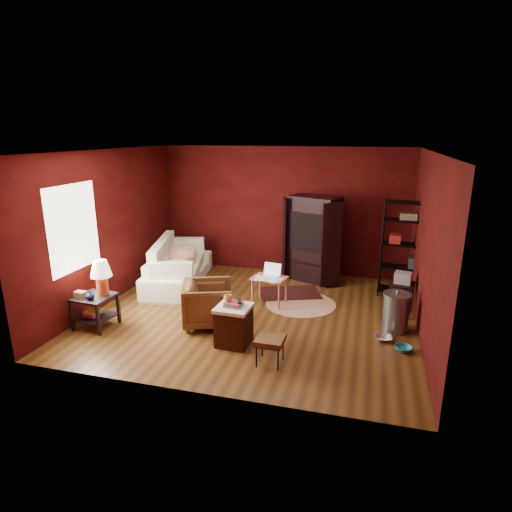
{
  "coord_description": "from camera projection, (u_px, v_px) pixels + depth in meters",
  "views": [
    {
      "loc": [
        1.88,
        -6.74,
        3.09
      ],
      "look_at": [
        0.0,
        0.2,
        1.0
      ],
      "focal_mm": 30.0,
      "sensor_mm": 36.0,
      "label": 1
    }
  ],
  "objects": [
    {
      "name": "room",
      "position": [
        250.0,
        236.0,
        7.18
      ],
      "size": [
        5.54,
        5.04,
        2.84
      ],
      "color": "brown",
      "rests_on": "ground"
    },
    {
      "name": "sofa",
      "position": [
        178.0,
        265.0,
        8.86
      ],
      "size": [
        0.94,
        2.33,
        0.89
      ],
      "primitive_type": "imported",
      "rotation": [
        0.0,
        0.0,
        1.7
      ],
      "color": "white",
      "rests_on": "ground"
    },
    {
      "name": "armchair",
      "position": [
        208.0,
        302.0,
        7.04
      ],
      "size": [
        0.96,
        0.99,
        0.81
      ],
      "primitive_type": "imported",
      "rotation": [
        0.0,
        0.0,
        1.92
      ],
      "color": "black",
      "rests_on": "ground"
    },
    {
      "name": "pet_bowl_steel",
      "position": [
        384.0,
        332.0,
        6.56
      ],
      "size": [
        0.27,
        0.1,
        0.26
      ],
      "primitive_type": "imported",
      "rotation": [
        0.0,
        0.0,
        0.15
      ],
      "color": "silver",
      "rests_on": "ground"
    },
    {
      "name": "pet_bowl_turquoise",
      "position": [
        404.0,
        344.0,
        6.23
      ],
      "size": [
        0.25,
        0.17,
        0.24
      ],
      "primitive_type": "imported",
      "rotation": [
        0.0,
        0.0,
        -0.43
      ],
      "color": "teal",
      "rests_on": "ground"
    },
    {
      "name": "vase",
      "position": [
        90.0,
        295.0,
        6.74
      ],
      "size": [
        0.18,
        0.18,
        0.14
      ],
      "primitive_type": "imported",
      "rotation": [
        0.0,
        0.0,
        -0.32
      ],
      "color": "#0C113E",
      "rests_on": "side_table"
    },
    {
      "name": "mug",
      "position": [
        228.0,
        297.0,
        6.31
      ],
      "size": [
        0.13,
        0.1,
        0.13
      ],
      "primitive_type": "imported",
      "rotation": [
        0.0,
        0.0,
        -0.03
      ],
      "color": "#E1CA6E",
      "rests_on": "hamper"
    },
    {
      "name": "side_table",
      "position": [
        98.0,
        288.0,
        6.9
      ],
      "size": [
        0.6,
        0.6,
        1.12
      ],
      "rotation": [
        0.0,
        0.0,
        -0.07
      ],
      "color": "black",
      "rests_on": "ground"
    },
    {
      "name": "sofa_cushions",
      "position": [
        177.0,
        265.0,
        8.87
      ],
      "size": [
        1.36,
        2.23,
        0.88
      ],
      "rotation": [
        0.0,
        0.0,
        0.27
      ],
      "color": "white",
      "rests_on": "sofa"
    },
    {
      "name": "hamper",
      "position": [
        234.0,
        325.0,
        6.39
      ],
      "size": [
        0.52,
        0.52,
        0.7
      ],
      "rotation": [
        0.0,
        0.0,
        -0.05
      ],
      "color": "#3C1B0D",
      "rests_on": "ground"
    },
    {
      "name": "footstool",
      "position": [
        270.0,
        341.0,
        5.85
      ],
      "size": [
        0.39,
        0.39,
        0.39
      ],
      "rotation": [
        0.0,
        0.0,
        -0.02
      ],
      "color": "black",
      "rests_on": "ground"
    },
    {
      "name": "rug_round",
      "position": [
        301.0,
        304.0,
        7.98
      ],
      "size": [
        1.65,
        1.65,
        0.01
      ],
      "rotation": [
        0.0,
        0.0,
        0.32
      ],
      "color": "beige",
      "rests_on": "ground"
    },
    {
      "name": "rug_oriental",
      "position": [
        290.0,
        293.0,
        8.5
      ],
      "size": [
        1.38,
        1.15,
        0.01
      ],
      "rotation": [
        0.0,
        0.0,
        0.36
      ],
      "color": "#471513",
      "rests_on": "ground"
    },
    {
      "name": "laptop_desk",
      "position": [
        270.0,
        280.0,
        7.86
      ],
      "size": [
        0.68,
        0.56,
        0.76
      ],
      "rotation": [
        0.0,
        0.0,
        -0.17
      ],
      "color": "#D37360",
      "rests_on": "ground"
    },
    {
      "name": "tv_armoire",
      "position": [
        313.0,
        237.0,
        9.04
      ],
      "size": [
        1.32,
        1.07,
        1.81
      ],
      "rotation": [
        0.0,
        0.0,
        -0.4
      ],
      "color": "black",
      "rests_on": "ground"
    },
    {
      "name": "wire_shelving",
      "position": [
        406.0,
        245.0,
        8.13
      ],
      "size": [
        0.93,
        0.46,
        1.85
      ],
      "rotation": [
        0.0,
        0.0,
        -0.07
      ],
      "color": "black",
      "rests_on": "ground"
    },
    {
      "name": "small_stand",
      "position": [
        402.0,
        283.0,
        7.38
      ],
      "size": [
        0.46,
        0.46,
        0.77
      ],
      "rotation": [
        0.0,
        0.0,
        -0.2
      ],
      "color": "black",
      "rests_on": "ground"
    },
    {
      "name": "trash_can",
      "position": [
        396.0,
        312.0,
        6.82
      ],
      "size": [
        0.53,
        0.53,
        0.69
      ],
      "rotation": [
        0.0,
        0.0,
        -0.25
      ],
      "color": "gray",
      "rests_on": "ground"
    }
  ]
}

